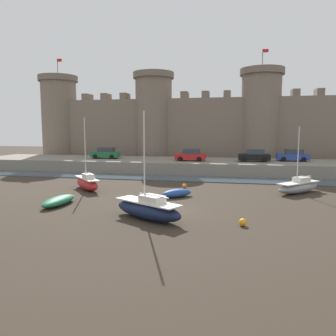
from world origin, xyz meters
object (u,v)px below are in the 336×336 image
(sailboat_midflat_right, at_px, (299,187))
(car_quay_east, at_px, (254,156))
(car_quay_west, at_px, (293,155))
(car_quay_centre_west, at_px, (106,153))
(mooring_buoy_off_centre, at_px, (184,186))
(sailboat_foreground_left, at_px, (87,183))
(rowboat_midflat_left, at_px, (177,193))
(mooring_buoy_mid_mud, at_px, (243,222))
(sailboat_midflat_centre, at_px, (148,209))
(car_quay_centre_east, at_px, (191,155))
(rowboat_near_channel_right, at_px, (59,201))

(sailboat_midflat_right, distance_m, car_quay_east, 13.65)
(car_quay_west, bearing_deg, car_quay_centre_west, -177.58)
(sailboat_midflat_right, xyz_separation_m, mooring_buoy_off_centre, (-10.69, 0.25, -0.37))
(sailboat_foreground_left, bearing_deg, car_quay_west, 38.38)
(sailboat_midflat_right, height_order, car_quay_west, sailboat_midflat_right)
(rowboat_midflat_left, bearing_deg, mooring_buoy_mid_mud, -54.76)
(car_quay_centre_west, bearing_deg, sailboat_midflat_centre, -62.26)
(sailboat_midflat_centre, relative_size, car_quay_west, 1.70)
(car_quay_centre_east, bearing_deg, sailboat_foreground_left, -118.77)
(mooring_buoy_off_centre, height_order, car_quay_east, car_quay_east)
(mooring_buoy_mid_mud, bearing_deg, sailboat_foreground_left, 147.43)
(rowboat_midflat_left, distance_m, mooring_buoy_off_centre, 4.37)
(rowboat_midflat_left, height_order, sailboat_midflat_centre, sailboat_midflat_centre)
(rowboat_near_channel_right, height_order, sailboat_midflat_centre, sailboat_midflat_centre)
(sailboat_midflat_centre, xyz_separation_m, mooring_buoy_mid_mud, (6.03, -0.34, -0.45))
(car_quay_centre_east, bearing_deg, rowboat_near_channel_right, -109.27)
(rowboat_midflat_left, height_order, mooring_buoy_mid_mud, rowboat_midflat_left)
(mooring_buoy_mid_mud, distance_m, car_quay_east, 25.03)
(rowboat_midflat_left, distance_m, car_quay_east, 18.86)
(rowboat_near_channel_right, relative_size, car_quay_centre_west, 0.97)
(rowboat_midflat_left, xyz_separation_m, car_quay_centre_east, (-1.05, 16.51, 2.00))
(sailboat_foreground_left, height_order, sailboat_midflat_centre, sailboat_midflat_centre)
(sailboat_foreground_left, height_order, car_quay_centre_west, sailboat_foreground_left)
(rowboat_near_channel_right, bearing_deg, rowboat_midflat_left, 29.41)
(sailboat_midflat_centre, bearing_deg, car_quay_centre_west, 117.74)
(sailboat_midflat_centre, relative_size, mooring_buoy_off_centre, 14.92)
(rowboat_near_channel_right, bearing_deg, car_quay_west, 48.42)
(rowboat_near_channel_right, bearing_deg, car_quay_east, 54.28)
(rowboat_near_channel_right, xyz_separation_m, sailboat_midflat_centre, (7.84, -2.48, 0.33))
(sailboat_foreground_left, bearing_deg, rowboat_near_channel_right, -83.91)
(mooring_buoy_off_centre, bearing_deg, mooring_buoy_mid_mud, -65.67)
(sailboat_foreground_left, xyz_separation_m, mooring_buoy_mid_mud, (14.56, -9.30, -0.45))
(rowboat_near_channel_right, relative_size, mooring_buoy_mid_mud, 8.37)
(sailboat_foreground_left, height_order, car_quay_east, sailboat_foreground_left)
(rowboat_midflat_left, distance_m, rowboat_near_channel_right, 9.75)
(rowboat_near_channel_right, relative_size, car_quay_east, 0.97)
(rowboat_near_channel_right, bearing_deg, sailboat_midflat_right, 24.95)
(rowboat_near_channel_right, distance_m, sailboat_midflat_right, 21.12)
(sailboat_midflat_centre, bearing_deg, sailboat_foreground_left, 133.58)
(sailboat_foreground_left, relative_size, car_quay_west, 1.70)
(sailboat_midflat_right, height_order, sailboat_midflat_centre, sailboat_midflat_centre)
(sailboat_midflat_right, xyz_separation_m, mooring_buoy_mid_mud, (-5.28, -11.73, -0.37))
(sailboat_midflat_right, bearing_deg, rowboat_midflat_left, -158.86)
(sailboat_foreground_left, height_order, car_quay_centre_east, sailboat_foreground_left)
(rowboat_near_channel_right, relative_size, sailboat_midflat_right, 0.65)
(mooring_buoy_off_centre, xyz_separation_m, car_quay_centre_west, (-13.76, 13.36, 2.14))
(sailboat_midflat_centre, height_order, mooring_buoy_mid_mud, sailboat_midflat_centre)
(rowboat_midflat_left, relative_size, sailboat_midflat_centre, 0.40)
(rowboat_midflat_left, distance_m, sailboat_midflat_centre, 7.31)
(car_quay_centre_west, bearing_deg, sailboat_midflat_right, -29.10)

